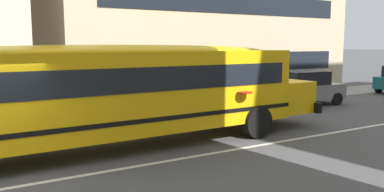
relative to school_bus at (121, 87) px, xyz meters
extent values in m
cube|color=yellow|center=(-0.25, -0.01, -0.11)|extent=(11.16, 2.85, 2.22)
cube|color=yellow|center=(6.10, 0.18, -0.67)|extent=(1.67, 2.16, 1.11)
cube|color=black|center=(6.90, 0.21, -1.04)|extent=(0.28, 2.52, 0.36)
cube|color=black|center=(-0.25, -0.01, 0.29)|extent=(10.49, 2.87, 0.65)
cube|color=black|center=(-0.25, -0.01, -0.77)|extent=(11.18, 2.88, 0.12)
ellipsoid|color=yellow|center=(-0.25, -0.01, 1.00)|extent=(10.71, 2.63, 0.36)
cylinder|color=red|center=(3.34, -1.34, -0.22)|extent=(0.46, 0.46, 0.03)
cylinder|color=black|center=(3.92, 1.38, -1.22)|extent=(1.02, 0.31, 1.01)
cylinder|color=black|center=(4.00, -1.14, -1.22)|extent=(1.02, 0.31, 1.01)
cube|color=gray|center=(10.45, 2.95, -1.07)|extent=(3.95, 1.82, 0.70)
cube|color=black|center=(10.30, 2.96, -0.40)|extent=(2.25, 1.63, 0.64)
cylinder|color=black|center=(11.78, 3.76, -1.42)|extent=(0.61, 0.20, 0.60)
cylinder|color=black|center=(11.73, 2.06, -1.42)|extent=(0.61, 0.20, 0.60)
cylinder|color=black|center=(9.18, 3.84, -1.42)|extent=(0.61, 0.20, 0.60)
cylinder|color=black|center=(9.13, 2.14, -1.42)|extent=(0.61, 0.20, 0.60)
cylinder|color=black|center=(17.89, 4.00, -1.42)|extent=(0.60, 0.18, 0.60)
cube|color=black|center=(9.46, 7.22, 0.20)|extent=(15.42, 0.04, 1.10)
cube|color=black|center=(9.46, 7.22, 3.40)|extent=(15.42, 0.04, 1.10)
camera|label=1|loc=(-4.07, -10.49, 1.19)|focal=37.29mm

